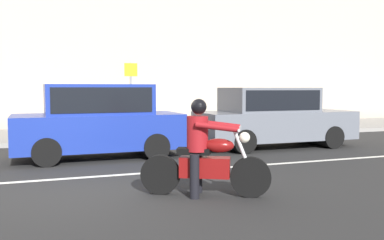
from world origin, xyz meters
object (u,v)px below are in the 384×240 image
at_px(street_sign_post, 131,91).
at_px(motorcycle_with_rider_crimson, 204,156).
at_px(parked_hatchback_cobalt_blue, 98,120).
at_px(pedestrian_bystander, 84,105).
at_px(parked_sedan_slate_gray, 273,117).

bearing_deg(street_sign_post, motorcycle_with_rider_crimson, -94.22).
bearing_deg(parked_hatchback_cobalt_blue, street_sign_post, 66.92).
bearing_deg(parked_hatchback_cobalt_blue, pedestrian_bystander, 87.79).
bearing_deg(street_sign_post, parked_hatchback_cobalt_blue, -113.08).
bearing_deg(motorcycle_with_rider_crimson, parked_hatchback_cobalt_blue, 103.62).
relative_size(motorcycle_with_rider_crimson, pedestrian_bystander, 1.12).
relative_size(parked_hatchback_cobalt_blue, street_sign_post, 1.64).
relative_size(parked_sedan_slate_gray, street_sign_post, 1.86).
relative_size(parked_hatchback_cobalt_blue, pedestrian_bystander, 2.36).
relative_size(motorcycle_with_rider_crimson, parked_hatchback_cobalt_blue, 0.47).
height_order(parked_sedan_slate_gray, street_sign_post, street_sign_post).
xyz_separation_m(parked_sedan_slate_gray, pedestrian_bystander, (-4.78, 4.63, 0.25)).
bearing_deg(parked_sedan_slate_gray, motorcycle_with_rider_crimson, -131.17).
relative_size(motorcycle_with_rider_crimson, parked_sedan_slate_gray, 0.42).
bearing_deg(parked_sedan_slate_gray, parked_hatchback_cobalt_blue, -177.86).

